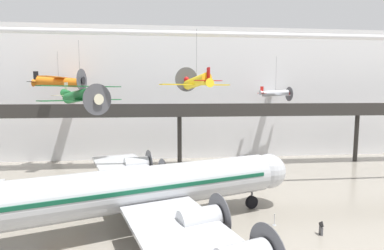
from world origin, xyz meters
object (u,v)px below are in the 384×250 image
Objects in this scene: suspended_plane_orange_highwing at (59,82)px; stanchion_barrier at (274,222)px; suspended_plane_silver_racer at (276,93)px; suspended_plane_green_biplane at (81,95)px; airliner_silver_main at (138,189)px; info_sign_pedestal at (321,230)px; suspended_plane_yellow_lowwing at (197,82)px.

stanchion_barrier is (25.16, -22.56, -13.04)m from suspended_plane_orange_highwing.
suspended_plane_silver_racer is 7.01× the size of stanchion_barrier.
airliner_silver_main is at bearing -10.64° from suspended_plane_green_biplane.
stanchion_barrier is at bearing 15.04° from suspended_plane_green_biplane.
suspended_plane_orange_highwing is 39.72m from info_sign_pedestal.
suspended_plane_green_biplane is at bearing -162.20° from suspended_plane_silver_racer.
suspended_plane_orange_highwing is (-34.82, -2.72, 1.79)m from suspended_plane_silver_racer.
airliner_silver_main is at bearing 178.51° from stanchion_barrier.
suspended_plane_orange_highwing is 9.12× the size of stanchion_barrier.
suspended_plane_silver_racer is 29.30m from stanchion_barrier.
suspended_plane_silver_racer reaches higher than stanchion_barrier.
suspended_plane_green_biplane is 7.95× the size of stanchion_barrier.
info_sign_pedestal is (22.50, -14.32, -10.96)m from suspended_plane_green_biplane.
airliner_silver_main is 4.90× the size of suspended_plane_yellow_lowwing.
suspended_plane_green_biplane is 25.42m from stanchion_barrier.
suspended_plane_orange_highwing is (-13.27, 22.25, 9.75)m from airliner_silver_main.
airliner_silver_main is at bearing -48.75° from suspended_plane_orange_highwing.
stanchion_barrier is at bearing -144.75° from suspended_plane_yellow_lowwing.
info_sign_pedestal is (28.32, -24.68, -12.91)m from suspended_plane_orange_highwing.
suspended_plane_silver_racer is (16.04, 20.34, -1.19)m from suspended_plane_yellow_lowwing.
suspended_plane_silver_racer reaches higher than info_sign_pedestal.
suspended_plane_yellow_lowwing reaches higher than stanchion_barrier.
suspended_plane_yellow_lowwing is (5.51, 4.63, 9.16)m from airliner_silver_main.
suspended_plane_yellow_lowwing reaches higher than suspended_plane_silver_racer.
suspended_plane_orange_highwing is at bearing 166.62° from suspended_plane_green_biplane.
suspended_plane_orange_highwing reaches higher than stanchion_barrier.
suspended_plane_silver_racer is at bearing 69.10° from stanchion_barrier.
suspended_plane_yellow_lowwing is at bearing -32.75° from suspended_plane_orange_highwing.
suspended_plane_silver_racer is at bearing -55.30° from suspended_plane_yellow_lowwing.
suspended_plane_yellow_lowwing reaches higher than info_sign_pedestal.
info_sign_pedestal is at bearing -143.53° from suspended_plane_yellow_lowwing.
suspended_plane_orange_highwing reaches higher than suspended_plane_silver_racer.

